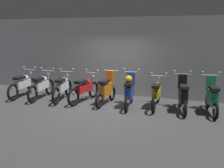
% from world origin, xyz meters
% --- Properties ---
extents(ground_plane, '(80.00, 80.00, 0.00)m').
position_xyz_m(ground_plane, '(0.00, 0.00, 0.00)').
color(ground_plane, '#424244').
extents(back_wall, '(16.00, 0.30, 3.12)m').
position_xyz_m(back_wall, '(0.00, 2.06, 1.56)').
color(back_wall, gray).
rests_on(back_wall, ground).
extents(motorbike_slot_0, '(0.59, 1.95, 1.15)m').
position_xyz_m(motorbike_slot_0, '(-3.53, 0.40, 0.49)').
color(motorbike_slot_0, black).
rests_on(motorbike_slot_0, ground).
extents(motorbike_slot_1, '(0.59, 1.95, 1.15)m').
position_xyz_m(motorbike_slot_1, '(-2.65, 0.38, 0.49)').
color(motorbike_slot_1, black).
rests_on(motorbike_slot_1, ground).
extents(motorbike_slot_2, '(0.58, 1.94, 1.15)m').
position_xyz_m(motorbike_slot_2, '(-1.77, 0.45, 0.49)').
color(motorbike_slot_2, black).
rests_on(motorbike_slot_2, ground).
extents(motorbike_slot_3, '(0.59, 1.94, 1.15)m').
position_xyz_m(motorbike_slot_3, '(-0.88, 0.49, 0.49)').
color(motorbike_slot_3, black).
rests_on(motorbike_slot_3, ground).
extents(motorbike_slot_4, '(0.56, 1.68, 1.18)m').
position_xyz_m(motorbike_slot_4, '(0.00, 0.46, 0.52)').
color(motorbike_slot_4, black).
rests_on(motorbike_slot_4, ground).
extents(motorbike_slot_5, '(0.59, 1.68, 1.29)m').
position_xyz_m(motorbike_slot_5, '(0.88, 0.34, 0.57)').
color(motorbike_slot_5, black).
rests_on(motorbike_slot_5, ground).
extents(motorbike_slot_6, '(0.59, 1.95, 1.15)m').
position_xyz_m(motorbike_slot_6, '(1.76, 0.62, 0.49)').
color(motorbike_slot_6, black).
rests_on(motorbike_slot_6, ground).
extents(motorbike_slot_7, '(0.58, 1.67, 1.29)m').
position_xyz_m(motorbike_slot_7, '(2.64, 0.47, 0.53)').
color(motorbike_slot_7, black).
rests_on(motorbike_slot_7, ground).
extents(motorbike_slot_8, '(0.58, 1.67, 1.29)m').
position_xyz_m(motorbike_slot_8, '(3.52, 0.55, 0.53)').
color(motorbike_slot_8, black).
rests_on(motorbike_slot_8, ground).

